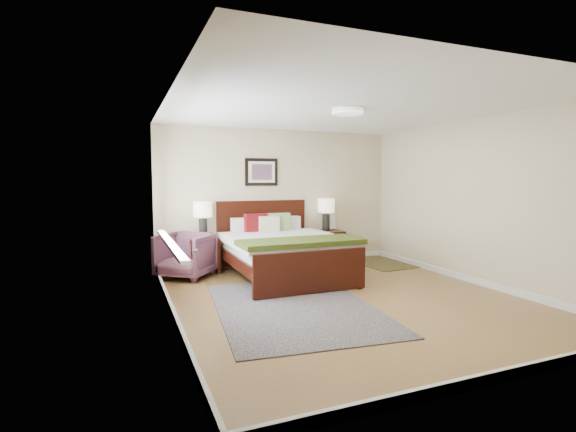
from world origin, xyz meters
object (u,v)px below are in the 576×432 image
Objects in this scene: lamp_left at (203,213)px; nightstand_right at (326,243)px; nightstand_left at (204,245)px; rug_persian at (295,308)px; armchair at (186,256)px; bed at (282,244)px; lamp_right at (326,209)px.

nightstand_right is at bearing -0.30° from lamp_left.
nightstand_left reaches higher than rug_persian.
nightstand_right is (2.34, 0.01, -0.11)m from nightstand_left.
lamp_left is 0.77× the size of armchair.
bed is 1.39m from nightstand_left.
lamp_right is at bearing 34.80° from bed.
nightstand_right is 2.69m from armchair.
armchair reaches higher than nightstand_left.
armchair is 0.30× the size of rug_persian.
rug_persian is at bearing -124.64° from lamp_right.
bed is 1.71m from rug_persian.
bed is at bearing 16.51° from armchair.
lamp_left is (-1.11, 0.85, 0.47)m from bed.
lamp_left is (-2.34, 0.01, 0.65)m from nightstand_right.
nightstand_right is 0.77× the size of armchair.
rug_persian is (-1.67, -2.41, -1.02)m from lamp_right.
nightstand_left is at bearing 111.62° from rug_persian.
bed is 2.76× the size of armchair.
rug_persian is at bearing -26.48° from armchair.
lamp_left is at bearing 111.49° from rug_persian.
nightstand_right is 2.43m from lamp_left.
lamp_left reaches higher than rug_persian.
nightstand_right is 1.00× the size of lamp_right.
rug_persian is at bearing -74.47° from lamp_left.
bed reaches higher than nightstand_left.
armchair is at bearing 158.16° from bed.
bed is at bearing -145.59° from nightstand_right.
lamp_right reaches higher than nightstand_right.
lamp_right reaches higher than nightstand_left.
lamp_left is at bearing 77.11° from armchair.
rug_persian is (0.67, -2.41, -1.01)m from lamp_left.
armchair is at bearing -174.23° from lamp_right.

